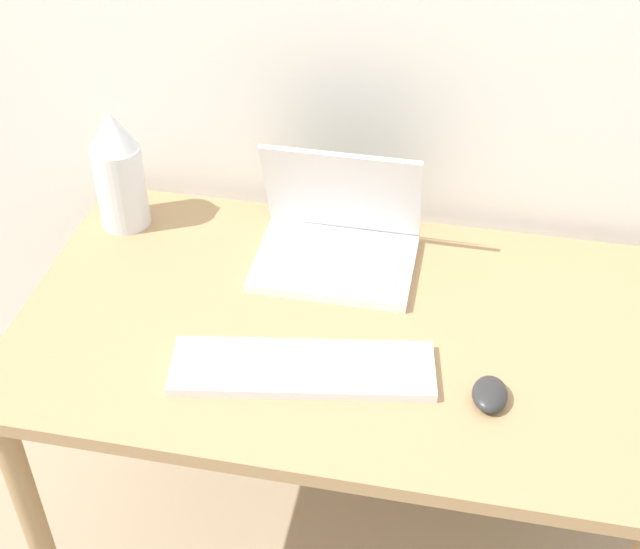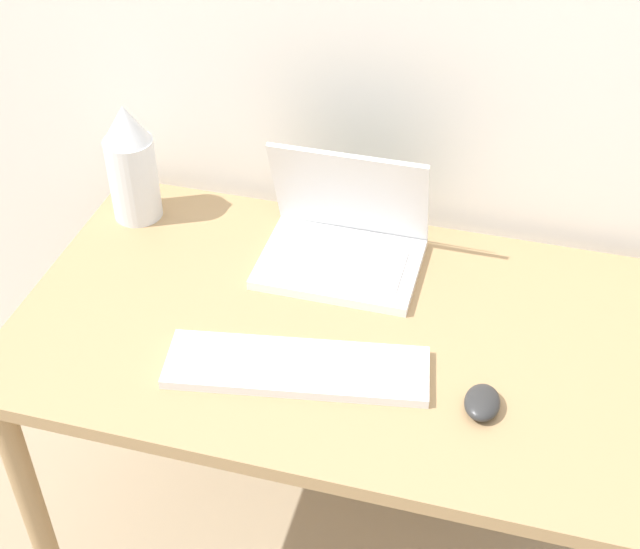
{
  "view_description": "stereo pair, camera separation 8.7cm",
  "coord_description": "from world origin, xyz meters",
  "px_view_note": "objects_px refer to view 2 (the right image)",
  "views": [
    {
      "loc": [
        0.2,
        -0.87,
        1.85
      ],
      "look_at": [
        -0.05,
        0.37,
        0.83
      ],
      "focal_mm": 50.0,
      "sensor_mm": 36.0,
      "label": 1
    },
    {
      "loc": [
        0.29,
        -0.85,
        1.85
      ],
      "look_at": [
        -0.05,
        0.37,
        0.83
      ],
      "focal_mm": 50.0,
      "sensor_mm": 36.0,
      "label": 2
    }
  ],
  "objects_px": {
    "laptop": "(344,238)",
    "vase": "(131,164)",
    "keyboard": "(297,367)",
    "mouse": "(482,402)"
  },
  "relations": [
    {
      "from": "keyboard",
      "to": "mouse",
      "type": "bearing_deg",
      "value": -0.56
    },
    {
      "from": "mouse",
      "to": "vase",
      "type": "bearing_deg",
      "value": 154.84
    },
    {
      "from": "laptop",
      "to": "vase",
      "type": "xyz_separation_m",
      "value": [
        -0.47,
        0.04,
        0.08
      ]
    },
    {
      "from": "keyboard",
      "to": "mouse",
      "type": "relative_size",
      "value": 5.69
    },
    {
      "from": "laptop",
      "to": "mouse",
      "type": "height_order",
      "value": "laptop"
    },
    {
      "from": "laptop",
      "to": "vase",
      "type": "relative_size",
      "value": 1.2
    },
    {
      "from": "keyboard",
      "to": "laptop",
      "type": "bearing_deg",
      "value": 89.92
    },
    {
      "from": "keyboard",
      "to": "vase",
      "type": "bearing_deg",
      "value": 141.72
    },
    {
      "from": "keyboard",
      "to": "vase",
      "type": "distance_m",
      "value": 0.61
    },
    {
      "from": "laptop",
      "to": "keyboard",
      "type": "distance_m",
      "value": 0.34
    }
  ]
}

